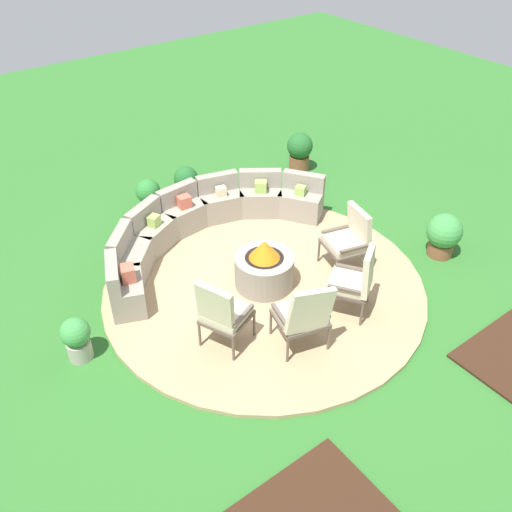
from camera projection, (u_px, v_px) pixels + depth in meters
name	position (u px, v px, depth m)	size (l,w,h in m)	color
ground_plane	(264.00, 287.00, 8.14)	(24.00, 24.00, 0.00)	#2D6B28
patio_circle	(264.00, 285.00, 8.12)	(4.71, 4.71, 0.06)	tan
fire_pit	(264.00, 268.00, 7.92)	(0.86, 0.86, 0.77)	gray
curved_stone_bench	(200.00, 225.00, 8.81)	(4.16, 1.87, 0.76)	gray
lounge_chair_front_left	(222.00, 312.00, 6.79)	(0.74, 0.72, 1.09)	brown
lounge_chair_front_right	(304.00, 314.00, 6.77)	(0.75, 0.72, 1.08)	brown
lounge_chair_back_left	(355.00, 280.00, 7.32)	(0.76, 0.78, 1.05)	brown
lounge_chair_back_right	(350.00, 238.00, 8.12)	(0.70, 0.72, 1.01)	brown
potted_plant_0	(148.00, 194.00, 9.58)	(0.43, 0.43, 0.64)	#605B56
potted_plant_1	(300.00, 150.00, 10.83)	(0.51, 0.51, 0.77)	brown
potted_plant_2	(186.00, 182.00, 9.96)	(0.44, 0.44, 0.64)	#605B56
potted_plant_3	(77.00, 337.00, 6.82)	(0.38, 0.38, 0.62)	#A89E8E
potted_plant_4	(444.00, 234.00, 8.55)	(0.55, 0.55, 0.73)	brown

